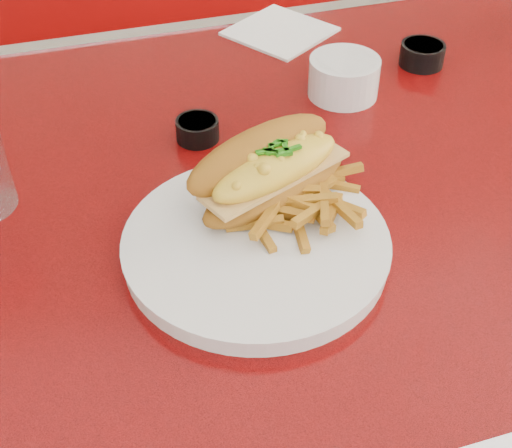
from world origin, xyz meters
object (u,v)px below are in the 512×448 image
object	(u,v)px
dinner_plate	(256,246)
gravy_ramekin	(344,76)
sauce_cup_left	(197,129)
booth_bench_far	(220,130)
sauce_cup_right	(422,53)
diner_table	(366,250)
mac_hoagie	(270,169)
fork	(297,198)

from	to	relation	value
dinner_plate	gravy_ramekin	distance (m)	0.33
sauce_cup_left	gravy_ramekin	bearing A→B (deg)	12.01
booth_bench_far	gravy_ramekin	size ratio (longest dim) A/B	11.40
sauce_cup_left	dinner_plate	bearing A→B (deg)	-87.96
booth_bench_far	gravy_ramekin	world-z (taller)	booth_bench_far
booth_bench_far	sauce_cup_right	world-z (taller)	booth_bench_far
diner_table	sauce_cup_left	world-z (taller)	sauce_cup_left
mac_hoagie	diner_table	bearing A→B (deg)	-2.17
booth_bench_far	dinner_plate	size ratio (longest dim) A/B	4.30
fork	sauce_cup_right	world-z (taller)	sauce_cup_right
fork	gravy_ramekin	world-z (taller)	gravy_ramekin
mac_hoagie	dinner_plate	bearing A→B (deg)	-141.48
sauce_cup_left	booth_bench_far	bearing A→B (deg)	74.16
mac_hoagie	fork	size ratio (longest dim) A/B	1.46
fork	sauce_cup_left	world-z (taller)	sauce_cup_left
booth_bench_far	fork	world-z (taller)	booth_bench_far
dinner_plate	sauce_cup_right	world-z (taller)	sauce_cup_right
gravy_ramekin	diner_table	bearing A→B (deg)	-93.28
dinner_plate	sauce_cup_left	size ratio (longest dim) A/B	4.95
sauce_cup_left	fork	bearing A→B (deg)	-67.90
booth_bench_far	fork	distance (m)	1.03
gravy_ramekin	fork	bearing A→B (deg)	-123.64
dinner_plate	sauce_cup_left	distance (m)	0.22
dinner_plate	gravy_ramekin	world-z (taller)	gravy_ramekin
diner_table	gravy_ramekin	distance (m)	0.24
sauce_cup_left	mac_hoagie	bearing A→B (deg)	-74.75
booth_bench_far	mac_hoagie	world-z (taller)	booth_bench_far
mac_hoagie	sauce_cup_left	xyz separation A→B (m)	(-0.04, 0.16, -0.04)
mac_hoagie	fork	distance (m)	0.05
dinner_plate	mac_hoagie	bearing A→B (deg)	61.45
gravy_ramekin	sauce_cup_right	xyz separation A→B (m)	(0.14, 0.04, -0.01)
booth_bench_far	mac_hoagie	bearing A→B (deg)	-100.46
booth_bench_far	dinner_plate	distance (m)	1.08
mac_hoagie	fork	xyz separation A→B (m)	(0.03, -0.01, -0.03)
diner_table	sauce_cup_right	size ratio (longest dim) A/B	16.93
dinner_plate	diner_table	bearing A→B (deg)	32.51
mac_hoagie	sauce_cup_right	bearing A→B (deg)	15.46
gravy_ramekin	sauce_cup_left	world-z (taller)	gravy_ramekin
dinner_plate	gravy_ramekin	size ratio (longest dim) A/B	2.65
diner_table	sauce_cup_left	size ratio (longest dim) A/B	21.81
dinner_plate	sauce_cup_right	xyz separation A→B (m)	(0.34, 0.31, 0.01)
dinner_plate	sauce_cup_left	world-z (taller)	sauce_cup_left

